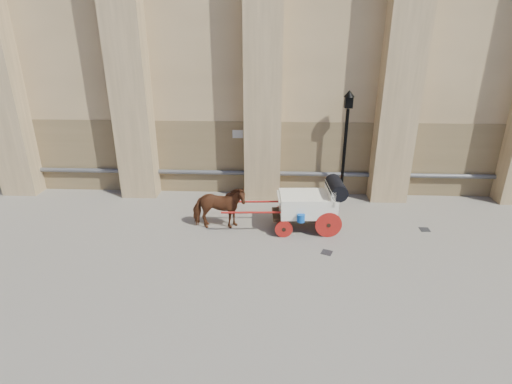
{
  "coord_description": "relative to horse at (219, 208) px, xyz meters",
  "views": [
    {
      "loc": [
        -0.55,
        -11.51,
        6.34
      ],
      "look_at": [
        -1.12,
        0.73,
        1.35
      ],
      "focal_mm": 28.0,
      "sensor_mm": 36.0,
      "label": 1
    }
  ],
  "objects": [
    {
      "name": "drain_grate_near",
      "position": [
        3.5,
        -1.47,
        -0.76
      ],
      "size": [
        0.42,
        0.42,
        0.01
      ],
      "primitive_type": "cube",
      "rotation": [
        0.0,
        0.0,
        -0.39
      ],
      "color": "black",
      "rests_on": "ground"
    },
    {
      "name": "ground",
      "position": [
        2.38,
        -0.67,
        -0.77
      ],
      "size": [
        90.0,
        90.0,
        0.0
      ],
      "primitive_type": "plane",
      "color": "slate",
      "rests_on": "ground"
    },
    {
      "name": "carriage",
      "position": [
        3.11,
        0.12,
        0.19
      ],
      "size": [
        4.12,
        1.52,
        1.78
      ],
      "rotation": [
        0.0,
        0.0,
        0.06
      ],
      "color": "black",
      "rests_on": "ground"
    },
    {
      "name": "street_lamp",
      "position": [
        4.52,
        2.7,
        1.54
      ],
      "size": [
        0.4,
        0.4,
        4.32
      ],
      "color": "black",
      "rests_on": "ground"
    },
    {
      "name": "drain_grate_far",
      "position": [
        7.03,
        0.21,
        -0.76
      ],
      "size": [
        0.32,
        0.32,
        0.01
      ],
      "primitive_type": "cube",
      "rotation": [
        0.0,
        0.0,
        -0.01
      ],
      "color": "black",
      "rests_on": "ground"
    },
    {
      "name": "horse",
      "position": [
        0.0,
        0.0,
        0.0
      ],
      "size": [
        1.87,
        0.92,
        1.54
      ],
      "primitive_type": "imported",
      "rotation": [
        0.0,
        0.0,
        1.62
      ],
      "color": "brown",
      "rests_on": "ground"
    }
  ]
}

